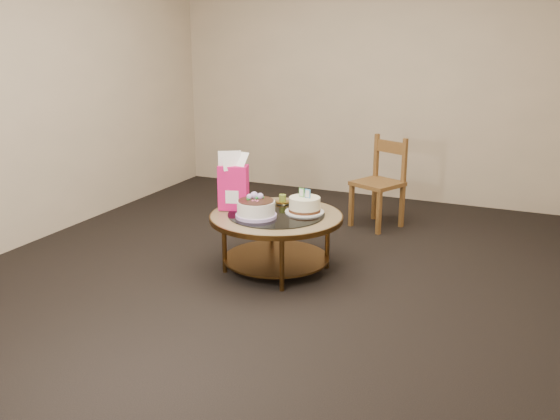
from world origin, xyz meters
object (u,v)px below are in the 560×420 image
at_px(gift_bag, 233,181).
at_px(decorated_cake, 256,209).
at_px(dining_chair, 380,182).
at_px(coffee_table, 276,224).
at_px(cream_cake, 305,205).

bearing_deg(gift_bag, decorated_cake, -42.53).
bearing_deg(dining_chair, decorated_cake, -84.07).
relative_size(decorated_cake, gift_bag, 0.69).
relative_size(coffee_table, dining_chair, 1.20).
height_order(coffee_table, gift_bag, gift_bag).
height_order(decorated_cake, dining_chair, dining_chair).
bearing_deg(gift_bag, coffee_table, -14.42).
distance_m(decorated_cake, dining_chair, 1.66).
distance_m(decorated_cake, cream_cake, 0.39).
distance_m(gift_bag, dining_chair, 1.66).
bearing_deg(dining_chair, cream_cake, -75.83).
distance_m(cream_cake, dining_chair, 1.34).
bearing_deg(coffee_table, decorated_cake, -127.10).
relative_size(cream_cake, dining_chair, 0.35).
height_order(decorated_cake, gift_bag, gift_bag).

